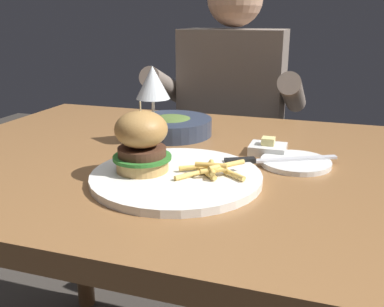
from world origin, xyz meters
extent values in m
cube|color=brown|center=(0.00, 0.00, 0.72)|extent=(1.18, 0.83, 0.04)
cylinder|color=brown|center=(-0.53, 0.35, 0.35)|extent=(0.06, 0.06, 0.70)
cylinder|color=white|center=(0.01, -0.13, 0.75)|extent=(0.31, 0.31, 0.01)
cylinder|color=tan|center=(-0.05, -0.14, 0.77)|extent=(0.10, 0.10, 0.02)
cylinder|color=#2D7028|center=(-0.05, -0.14, 0.78)|extent=(0.11, 0.11, 0.01)
cylinder|color=#4C2D1E|center=(-0.05, -0.14, 0.79)|extent=(0.09, 0.09, 0.02)
ellipsoid|color=#A97A41|center=(-0.05, -0.14, 0.83)|extent=(0.10, 0.10, 0.07)
cylinder|color=#CCB78C|center=(-0.05, -0.14, 0.86)|extent=(0.00, 0.00, 0.05)
cylinder|color=#EABC5B|center=(0.05, -0.14, 0.76)|extent=(0.05, 0.06, 0.01)
cylinder|color=gold|center=(0.08, -0.12, 0.76)|extent=(0.03, 0.07, 0.01)
cylinder|color=#EABC5B|center=(0.12, -0.12, 0.76)|extent=(0.05, 0.04, 0.01)
cylinder|color=#E0B251|center=(0.08, -0.12, 0.77)|extent=(0.03, 0.07, 0.01)
cylinder|color=#E0B251|center=(0.05, -0.11, 0.76)|extent=(0.06, 0.04, 0.01)
cylinder|color=#E0B251|center=(0.08, -0.13, 0.77)|extent=(0.05, 0.04, 0.01)
cylinder|color=#EABC5B|center=(0.10, -0.11, 0.77)|extent=(0.06, 0.06, 0.01)
cylinder|color=gold|center=(0.08, -0.13, 0.77)|extent=(0.06, 0.02, 0.01)
cylinder|color=#EABC5B|center=(0.07, -0.13, 0.76)|extent=(0.05, 0.05, 0.01)
cylinder|color=silver|center=(-0.12, 0.08, 0.74)|extent=(0.06, 0.06, 0.00)
cylinder|color=silver|center=(-0.12, 0.08, 0.79)|extent=(0.01, 0.01, 0.10)
cone|color=silver|center=(-0.12, 0.08, 0.88)|extent=(0.08, 0.08, 0.07)
cylinder|color=white|center=(0.21, 0.02, 0.74)|extent=(0.14, 0.14, 0.01)
cube|color=silver|center=(0.21, 0.02, 0.75)|extent=(0.16, 0.09, 0.00)
cube|color=black|center=(0.11, -0.03, 0.76)|extent=(0.06, 0.04, 0.01)
cube|color=white|center=(0.15, 0.07, 0.75)|extent=(0.08, 0.07, 0.02)
cube|color=#F4E58C|center=(0.15, 0.07, 0.77)|extent=(0.03, 0.03, 0.02)
cylinder|color=#2D384C|center=(-0.11, 0.16, 0.76)|extent=(0.20, 0.20, 0.04)
ellipsoid|color=#4C662D|center=(-0.11, 0.16, 0.78)|extent=(0.11, 0.11, 0.02)
cube|color=#282833|center=(-0.07, 0.69, 0.23)|extent=(0.30, 0.22, 0.46)
cube|color=#72665B|center=(-0.07, 0.69, 0.72)|extent=(0.36, 0.20, 0.52)
cylinder|color=#72665B|center=(-0.29, 0.61, 0.78)|extent=(0.07, 0.34, 0.18)
cylinder|color=#72665B|center=(0.15, 0.61, 0.78)|extent=(0.07, 0.34, 0.18)
camera|label=1|loc=(0.26, -0.81, 1.02)|focal=40.00mm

